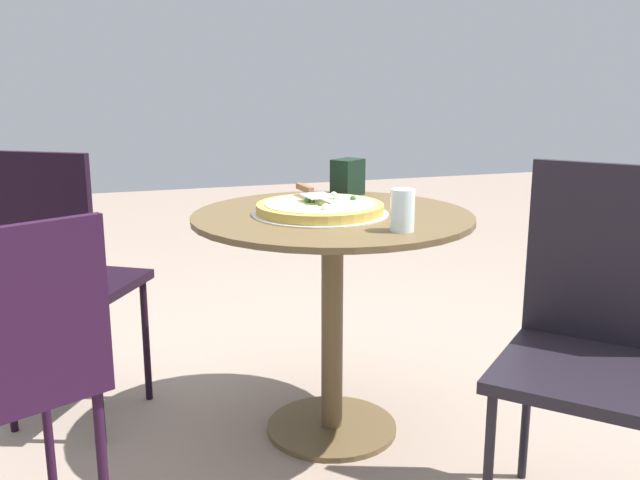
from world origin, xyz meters
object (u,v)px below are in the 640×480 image
object	(u,v)px
pizza_on_tray	(320,209)
pizza_server	(311,192)
patio_chair_far	(599,328)
patio_table	(332,271)
drinking_cup	(402,210)
patio_chair_near	(7,369)
napkin_dispenser	(348,177)
patio_chair_corner	(59,269)

from	to	relation	value
pizza_on_tray	pizza_server	world-z (taller)	pizza_server
pizza_server	patio_chair_far	bearing A→B (deg)	-53.09
patio_table	pizza_on_tray	xyz separation A→B (m)	(-0.04, 0.01, 0.20)
pizza_on_tray	pizza_server	size ratio (longest dim) A/B	1.93
pizza_on_tray	pizza_server	distance (m)	0.08
drinking_cup	patio_chair_near	bearing A→B (deg)	-171.75
patio_table	patio_chair_far	world-z (taller)	patio_chair_far
pizza_on_tray	napkin_dispenser	world-z (taller)	napkin_dispenser
patio_table	napkin_dispenser	distance (m)	0.41
patio_chair_near	pizza_server	bearing A→B (deg)	30.70
patio_table	drinking_cup	xyz separation A→B (m)	(0.10, -0.28, 0.23)
patio_chair_near	patio_chair_far	distance (m)	1.38
patio_chair_far	patio_table	bearing A→B (deg)	127.50
pizza_on_tray	drinking_cup	distance (m)	0.32
patio_chair_near	pizza_on_tray	bearing A→B (deg)	26.94
patio_table	pizza_server	bearing A→B (deg)	121.58
patio_table	pizza_on_tray	bearing A→B (deg)	168.85
patio_chair_far	pizza_on_tray	bearing A→B (deg)	129.26
pizza_server	patio_chair_corner	distance (m)	0.82
patio_table	napkin_dispenser	world-z (taller)	napkin_dispenser
patio_chair_far	patio_chair_corner	world-z (taller)	patio_chair_far
drinking_cup	napkin_dispenser	distance (m)	0.58
pizza_server	drinking_cup	world-z (taller)	drinking_cup
patio_table	patio_chair_corner	bearing A→B (deg)	159.90
pizza_server	drinking_cup	distance (m)	0.38
pizza_on_tray	patio_chair_corner	size ratio (longest dim) A/B	0.45
pizza_server	patio_table	bearing A→B (deg)	-58.42
napkin_dispenser	patio_chair_near	bearing A→B (deg)	1.51
patio_chair_corner	drinking_cup	bearing A→B (deg)	-32.46
pizza_on_tray	patio_chair_near	world-z (taller)	patio_chair_near
patio_table	patio_chair_corner	size ratio (longest dim) A/B	0.94
napkin_dispenser	patio_chair_far	bearing A→B (deg)	76.22
pizza_on_tray	drinking_cup	size ratio (longest dim) A/B	3.63
patio_chair_near	drinking_cup	bearing A→B (deg)	8.25
napkin_dispenser	patio_chair_corner	xyz separation A→B (m)	(-0.95, -0.00, -0.25)
drinking_cup	patio_chair_far	world-z (taller)	patio_chair_far
patio_table	patio_chair_corner	xyz separation A→B (m)	(-0.80, 0.29, -0.00)
patio_chair_far	pizza_server	bearing A→B (deg)	126.91
patio_table	pizza_server	world-z (taller)	pizza_server
patio_chair_far	patio_chair_corner	xyz separation A→B (m)	(-1.28, 0.92, 0.01)
pizza_server	pizza_on_tray	bearing A→B (deg)	-82.64
patio_table	drinking_cup	distance (m)	0.38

